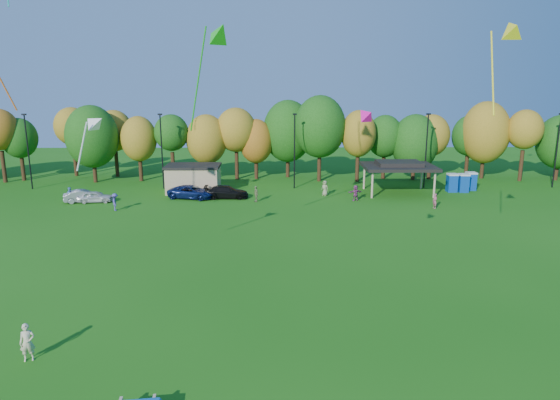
{
  "coord_description": "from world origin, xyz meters",
  "views": [
    {
      "loc": [
        -0.62,
        -19.98,
        12.6
      ],
      "look_at": [
        -0.25,
        6.0,
        6.5
      ],
      "focal_mm": 32.0,
      "sensor_mm": 36.0,
      "label": 1
    }
  ],
  "objects_px": {
    "car_a": "(95,197)",
    "car_c": "(192,192)",
    "kite_flyer": "(27,342)",
    "car_b": "(84,196)",
    "porta_potties": "(462,182)",
    "car_d": "(226,192)"
  },
  "relations": [
    {
      "from": "car_a",
      "to": "car_b",
      "type": "bearing_deg",
      "value": 72.23
    },
    {
      "from": "porta_potties",
      "to": "car_c",
      "type": "height_order",
      "value": "porta_potties"
    },
    {
      "from": "porta_potties",
      "to": "kite_flyer",
      "type": "height_order",
      "value": "porta_potties"
    },
    {
      "from": "car_d",
      "to": "kite_flyer",
      "type": "bearing_deg",
      "value": 169.91
    },
    {
      "from": "kite_flyer",
      "to": "car_c",
      "type": "xyz_separation_m",
      "value": [
        2.27,
        33.52,
        -0.19
      ]
    },
    {
      "from": "porta_potties",
      "to": "car_d",
      "type": "distance_m",
      "value": 27.96
    },
    {
      "from": "car_b",
      "to": "car_d",
      "type": "height_order",
      "value": "car_d"
    },
    {
      "from": "porta_potties",
      "to": "car_d",
      "type": "xyz_separation_m",
      "value": [
        -27.76,
        -3.29,
        -0.39
      ]
    },
    {
      "from": "car_b",
      "to": "car_c",
      "type": "xyz_separation_m",
      "value": [
        11.45,
        1.57,
        0.05
      ]
    },
    {
      "from": "kite_flyer",
      "to": "porta_potties",
      "type": "bearing_deg",
      "value": 29.3
    },
    {
      "from": "kite_flyer",
      "to": "car_c",
      "type": "relative_size",
      "value": 0.35
    },
    {
      "from": "kite_flyer",
      "to": "car_b",
      "type": "distance_m",
      "value": 33.24
    },
    {
      "from": "car_a",
      "to": "car_c",
      "type": "bearing_deg",
      "value": -88.0
    },
    {
      "from": "kite_flyer",
      "to": "car_a",
      "type": "bearing_deg",
      "value": 85.91
    },
    {
      "from": "car_b",
      "to": "car_c",
      "type": "distance_m",
      "value": 11.56
    },
    {
      "from": "porta_potties",
      "to": "car_b",
      "type": "distance_m",
      "value": 43.39
    },
    {
      "from": "car_a",
      "to": "car_c",
      "type": "xyz_separation_m",
      "value": [
        10.16,
        1.79,
        0.09
      ]
    },
    {
      "from": "car_a",
      "to": "car_c",
      "type": "distance_m",
      "value": 10.32
    },
    {
      "from": "porta_potties",
      "to": "car_d",
      "type": "relative_size",
      "value": 0.76
    },
    {
      "from": "car_b",
      "to": "porta_potties",
      "type": "bearing_deg",
      "value": -103.42
    },
    {
      "from": "car_a",
      "to": "car_d",
      "type": "bearing_deg",
      "value": -90.64
    },
    {
      "from": "porta_potties",
      "to": "car_a",
      "type": "xyz_separation_m",
      "value": [
        -41.82,
        -5.11,
        -0.47
      ]
    }
  ]
}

